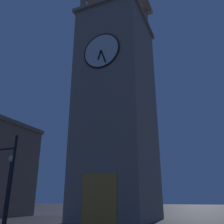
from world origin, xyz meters
name	(u,v)px	position (x,y,z in m)	size (l,w,h in m)	color
ground_plane	(79,222)	(0.00, 0.00, 0.00)	(200.00, 200.00, 0.00)	#424247
clocktower	(117,104)	(-2.91, -2.34, 11.90)	(7.57, 8.90, 29.78)	gray
traffic_signal_mid	(0,170)	(-0.14, 9.81, 3.57)	(3.05, 0.41, 5.66)	black
street_lamp	(9,176)	(2.05, 6.92, 3.53)	(0.44, 0.44, 5.06)	black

